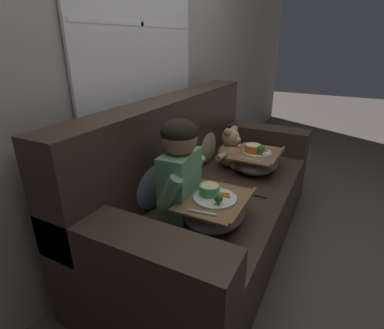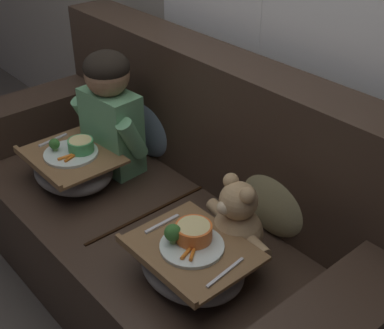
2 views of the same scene
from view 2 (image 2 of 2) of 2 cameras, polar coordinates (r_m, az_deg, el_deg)
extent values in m
plane|color=#4C443D|center=(2.44, -3.25, -12.90)|extent=(14.00, 14.00, 0.00)
cube|color=#38281E|center=(2.29, -3.42, -9.09)|extent=(1.99, 0.90, 0.43)
cube|color=#38281E|center=(2.20, 3.24, 4.62)|extent=(1.99, 0.22, 0.56)
cube|color=#38281E|center=(2.76, -15.00, 5.45)|extent=(0.22, 0.90, 0.21)
cube|color=#38281E|center=(1.65, 16.19, -15.77)|extent=(0.22, 0.90, 0.21)
cube|color=black|center=(2.15, -4.02, -4.93)|extent=(0.01, 0.64, 0.01)
ellipsoid|color=slate|center=(2.46, -4.35, 5.05)|extent=(0.37, 0.18, 0.38)
ellipsoid|color=tan|center=(1.98, 9.30, -2.73)|extent=(0.35, 0.17, 0.37)
cube|color=#66A370|center=(2.36, -8.52, 3.59)|extent=(0.28, 0.17, 0.36)
sphere|color=#936B4C|center=(2.25, -9.05, 9.47)|extent=(0.19, 0.19, 0.19)
ellipsoid|color=black|center=(2.23, -9.12, 10.25)|extent=(0.19, 0.19, 0.13)
cylinder|color=#66A370|center=(2.45, -11.10, 5.22)|extent=(0.08, 0.15, 0.20)
cylinder|color=#66A370|center=(2.23, -6.39, 2.76)|extent=(0.08, 0.15, 0.20)
sphere|color=tan|center=(1.90, 4.79, -7.21)|extent=(0.19, 0.19, 0.19)
sphere|color=tan|center=(1.82, 4.98, -3.88)|extent=(0.13, 0.13, 0.13)
sphere|color=tan|center=(1.82, 4.19, -1.77)|extent=(0.06, 0.06, 0.06)
sphere|color=tan|center=(1.75, 5.96, -3.28)|extent=(0.06, 0.06, 0.06)
sphere|color=beige|center=(1.79, 3.41, -4.62)|extent=(0.05, 0.05, 0.05)
sphere|color=black|center=(1.78, 3.05, -4.67)|extent=(0.02, 0.02, 0.02)
cylinder|color=tan|center=(1.96, 2.83, -4.90)|extent=(0.10, 0.06, 0.05)
cylinder|color=tan|center=(1.81, 6.98, -8.79)|extent=(0.10, 0.06, 0.05)
cylinder|color=tan|center=(1.93, 1.66, -9.04)|extent=(0.06, 0.09, 0.05)
cylinder|color=tan|center=(1.88, 3.04, -10.48)|extent=(0.06, 0.09, 0.05)
ellipsoid|color=slate|center=(2.33, -12.54, -0.59)|extent=(0.38, 0.31, 0.13)
cube|color=brown|center=(2.29, -12.75, 0.90)|extent=(0.40, 0.33, 0.01)
cube|color=brown|center=(2.23, -16.24, -0.16)|extent=(0.40, 0.02, 0.02)
cylinder|color=silver|center=(2.29, -12.78, 1.15)|extent=(0.23, 0.23, 0.01)
cylinder|color=#4CAD60|center=(2.27, -11.77, 2.01)|extent=(0.11, 0.11, 0.05)
cylinder|color=#E5D189|center=(2.26, -11.83, 2.48)|extent=(0.09, 0.09, 0.01)
sphere|color=#38702D|center=(2.30, -14.47, 2.15)|extent=(0.05, 0.05, 0.05)
cylinder|color=#7A9E56|center=(2.31, -14.39, 1.64)|extent=(0.02, 0.02, 0.02)
cylinder|color=orange|center=(2.24, -13.27, 0.82)|extent=(0.02, 0.07, 0.01)
cylinder|color=orange|center=(2.23, -12.83, 0.73)|extent=(0.03, 0.07, 0.01)
cube|color=silver|center=(2.41, -14.60, 2.53)|extent=(0.03, 0.14, 0.01)
ellipsoid|color=slate|center=(1.81, -0.01, -10.68)|extent=(0.39, 0.31, 0.13)
cube|color=brown|center=(1.76, -0.01, -8.99)|extent=(0.40, 0.33, 0.01)
cube|color=brown|center=(1.68, -4.09, -10.89)|extent=(0.40, 0.02, 0.02)
cylinder|color=silver|center=(1.75, -0.01, -8.70)|extent=(0.21, 0.21, 0.01)
cylinder|color=orange|center=(1.76, 0.18, -7.21)|extent=(0.12, 0.12, 0.05)
cylinder|color=#E5D189|center=(1.74, 0.18, -6.63)|extent=(0.11, 0.11, 0.01)
sphere|color=#38702D|center=(1.73, -2.06, -7.28)|extent=(0.06, 0.06, 0.06)
cylinder|color=#7A9E56|center=(1.75, -2.04, -8.04)|extent=(0.02, 0.02, 0.03)
cylinder|color=orange|center=(1.71, -0.64, -9.45)|extent=(0.03, 0.06, 0.01)
cylinder|color=orange|center=(1.70, 0.02, -9.61)|extent=(0.04, 0.05, 0.01)
cube|color=silver|center=(1.85, -3.20, -6.33)|extent=(0.01, 0.14, 0.01)
cube|color=silver|center=(1.67, 3.58, -11.39)|extent=(0.03, 0.17, 0.01)
camera|label=1|loc=(3.09, -36.31, 19.23)|focal=28.00mm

